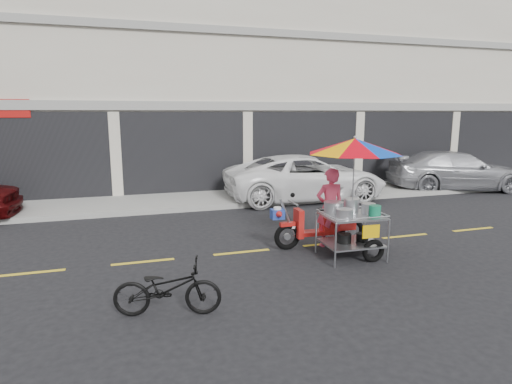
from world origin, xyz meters
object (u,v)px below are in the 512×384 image
object	(u,v)px
near_bicycle	(167,288)
food_vendor_rig	(344,180)
silver_pickup	(456,171)
white_pickup	(305,177)

from	to	relation	value
near_bicycle	food_vendor_rig	bearing A→B (deg)	-51.37
near_bicycle	silver_pickup	bearing A→B (deg)	-44.79
near_bicycle	food_vendor_rig	xyz separation A→B (m)	(3.75, 1.78, 1.13)
silver_pickup	food_vendor_rig	distance (m)	9.33
white_pickup	near_bicycle	bearing A→B (deg)	145.20
white_pickup	food_vendor_rig	distance (m)	5.58
near_bicycle	food_vendor_rig	world-z (taller)	food_vendor_rig
silver_pickup	near_bicycle	size ratio (longest dim) A/B	3.26
silver_pickup	food_vendor_rig	world-z (taller)	food_vendor_rig
near_bicycle	white_pickup	bearing A→B (deg)	-23.25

